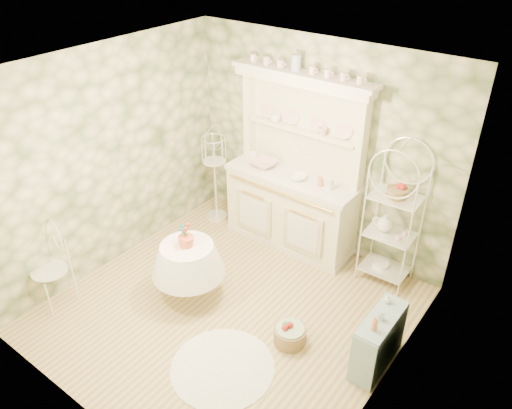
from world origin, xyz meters
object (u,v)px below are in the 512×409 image
Objects in this scene: floor_basket at (290,334)px; kitchen_dresser at (292,166)px; bakers_rack at (393,215)px; round_table at (189,275)px; birdcage_stand at (215,174)px; side_shelf at (378,342)px; cafe_chair at (50,273)px.

kitchen_dresser is at bearing 123.86° from floor_basket.
kitchen_dresser is at bearing 179.97° from bakers_rack.
round_table is 1.35m from floor_basket.
birdcage_stand is at bearing -173.35° from kitchen_dresser.
side_shelf is at bearing 18.78° from floor_basket.
side_shelf is at bearing 9.79° from round_table.
side_shelf reaches higher than floor_basket.
floor_basket is at bearing -56.14° from kitchen_dresser.
bakers_rack reaches higher than side_shelf.
bakers_rack is at bearing 44.60° from round_table.
round_table is at bearing -176.12° from floor_basket.
cafe_chair reaches higher than side_shelf.
side_shelf is 2.20m from round_table.
bakers_rack is (1.35, 0.04, -0.23)m from kitchen_dresser.
kitchen_dresser is at bearing 73.53° from cafe_chair.
kitchen_dresser is 3.44× the size of side_shelf.
bakers_rack is 2.55m from birdcage_stand.
cafe_chair is at bearing -96.85° from birdcage_stand.
kitchen_dresser is 1.27m from birdcage_stand.
cafe_chair reaches higher than floor_basket.
birdcage_stand is (0.30, 2.48, 0.29)m from cafe_chair.
side_shelf is (0.50, -1.27, -0.63)m from bakers_rack.
birdcage_stand is at bearing 147.90° from floor_basket.
bakers_rack is 1.79m from floor_basket.
bakers_rack is 2.76× the size of side_shelf.
birdcage_stand is (-1.18, -0.14, -0.43)m from kitchen_dresser.
kitchen_dresser is 3.78× the size of round_table.
kitchen_dresser is 2.39m from side_shelf.
round_table reaches higher than floor_basket.
bakers_rack is 1.51m from side_shelf.
birdcage_stand reaches higher than floor_basket.
birdcage_stand is at bearing -177.72° from bakers_rack.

